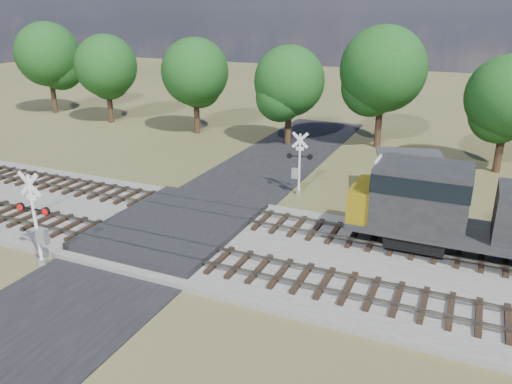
% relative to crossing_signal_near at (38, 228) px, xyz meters
% --- Properties ---
extents(ground, '(160.00, 160.00, 0.00)m').
position_rel_crossing_signal_near_xyz_m(ground, '(3.55, 5.18, -1.91)').
color(ground, '#454525').
rests_on(ground, ground).
extents(ballast_bed, '(140.00, 10.00, 0.30)m').
position_rel_crossing_signal_near_xyz_m(ballast_bed, '(13.55, 5.68, -1.76)').
color(ballast_bed, gray).
rests_on(ballast_bed, ground).
extents(road, '(7.00, 60.00, 0.08)m').
position_rel_crossing_signal_near_xyz_m(road, '(3.55, 5.18, -1.87)').
color(road, black).
rests_on(road, ground).
extents(crossing_panel, '(7.00, 9.00, 0.62)m').
position_rel_crossing_signal_near_xyz_m(crossing_panel, '(3.55, 5.68, -1.59)').
color(crossing_panel, '#262628').
rests_on(crossing_panel, ground).
extents(track_near, '(140.00, 2.60, 0.33)m').
position_rel_crossing_signal_near_xyz_m(track_near, '(6.67, 3.18, -1.50)').
color(track_near, black).
rests_on(track_near, ballast_bed).
extents(track_far, '(140.00, 2.60, 0.33)m').
position_rel_crossing_signal_near_xyz_m(track_far, '(6.67, 8.18, -1.50)').
color(track_far, black).
rests_on(track_far, ballast_bed).
extents(crossing_signal_near, '(1.85, 0.40, 4.59)m').
position_rel_crossing_signal_near_xyz_m(crossing_signal_near, '(0.00, 0.00, 0.00)').
color(crossing_signal_near, silver).
rests_on(crossing_signal_near, ground).
extents(crossing_signal_far, '(1.64, 0.42, 4.09)m').
position_rel_crossing_signal_near_xyz_m(crossing_signal_far, '(7.58, 13.74, -0.21)').
color(crossing_signal_far, silver).
rests_on(crossing_signal_far, ground).
extents(equipment_shed, '(4.81, 4.81, 2.69)m').
position_rel_crossing_signal_near_xyz_m(equipment_shed, '(14.07, 16.02, -0.54)').
color(equipment_shed, '#3F261B').
rests_on(equipment_shed, ground).
extents(treeline, '(79.77, 11.61, 10.98)m').
position_rel_crossing_signal_near_xyz_m(treeline, '(12.90, 25.22, 4.35)').
color(treeline, black).
rests_on(treeline, ground).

